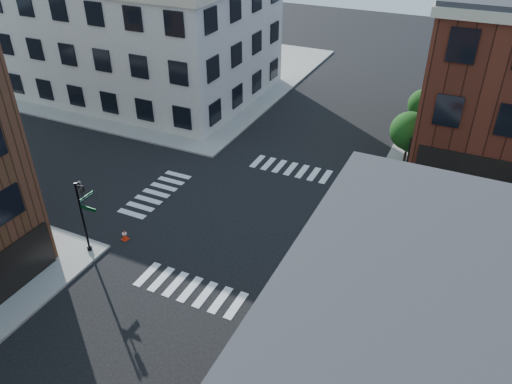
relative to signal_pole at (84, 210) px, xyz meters
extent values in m
plane|color=black|center=(6.72, 6.68, -2.86)|extent=(120.00, 120.00, 0.00)
cube|color=gray|center=(-14.28, 27.68, -2.78)|extent=(30.00, 30.00, 0.15)
cube|color=beige|center=(-12.28, 22.68, 2.64)|extent=(22.00, 16.00, 11.00)
cylinder|color=black|center=(14.22, 16.68, -1.97)|extent=(0.18, 0.18, 1.47)
cylinder|color=black|center=(14.22, 16.68, -1.24)|extent=(0.12, 0.12, 1.47)
sphere|color=#123D10|center=(14.22, 16.68, 0.44)|extent=(2.69, 2.69, 2.69)
sphere|color=#123D10|center=(14.47, 16.58, -0.10)|extent=(1.85, 1.85, 1.85)
cylinder|color=black|center=(14.22, 22.68, -2.04)|extent=(0.18, 0.18, 1.33)
cylinder|color=black|center=(14.22, 22.68, -1.38)|extent=(0.12, 0.12, 1.33)
sphere|color=#123D10|center=(14.22, 22.68, 0.14)|extent=(2.43, 2.43, 2.43)
sphere|color=#123D10|center=(14.47, 22.58, -0.35)|extent=(1.67, 1.67, 1.67)
cylinder|color=black|center=(-0.08, -0.12, -0.56)|extent=(0.12, 0.12, 4.60)
cylinder|color=black|center=(-0.08, -0.12, -2.56)|extent=(0.28, 0.28, 0.30)
cube|color=#053819|center=(0.47, -0.12, 0.29)|extent=(1.10, 0.03, 0.22)
cube|color=#053819|center=(-0.08, 0.43, 0.54)|extent=(0.03, 1.10, 0.22)
imported|color=black|center=(0.27, -0.02, 1.04)|extent=(0.22, 0.18, 1.10)
imported|color=black|center=(-0.18, 0.23, 1.04)|extent=(0.18, 0.22, 1.10)
cube|color=white|center=(16.95, 1.56, -0.98)|extent=(5.39, 2.79, 2.77)
cube|color=maroon|center=(16.82, 0.43, -0.98)|extent=(1.96, 0.26, 0.63)
cube|color=maroon|center=(17.07, 2.69, -0.98)|extent=(1.96, 0.26, 0.63)
cube|color=silver|center=(13.58, 1.93, -1.47)|extent=(2.01, 2.33, 1.79)
cube|color=black|center=(12.73, 2.03, -1.16)|extent=(0.28, 1.70, 0.80)
cube|color=black|center=(15.88, 1.68, -2.41)|extent=(7.20, 1.68, 0.22)
cylinder|color=black|center=(13.47, 1.00, -2.41)|extent=(0.92, 0.41, 0.89)
cylinder|color=black|center=(13.68, 2.86, -2.41)|extent=(0.92, 0.41, 0.89)
cylinder|color=black|center=(16.67, 0.65, -2.41)|extent=(0.92, 0.41, 0.89)
cylinder|color=black|center=(16.88, 2.51, -2.41)|extent=(0.92, 0.41, 0.89)
cylinder|color=black|center=(18.80, 0.41, -2.41)|extent=(0.92, 0.41, 0.89)
cylinder|color=black|center=(19.01, 2.27, -2.41)|extent=(0.92, 0.41, 0.89)
cube|color=#F8290B|center=(1.02, 1.65, -2.84)|extent=(0.41, 0.41, 0.04)
cone|color=#F8290B|center=(1.02, 1.65, -2.52)|extent=(0.39, 0.39, 0.67)
cylinder|color=white|center=(1.02, 1.65, -2.43)|extent=(0.26, 0.26, 0.08)
camera|label=1|loc=(18.04, -16.19, 15.30)|focal=35.00mm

